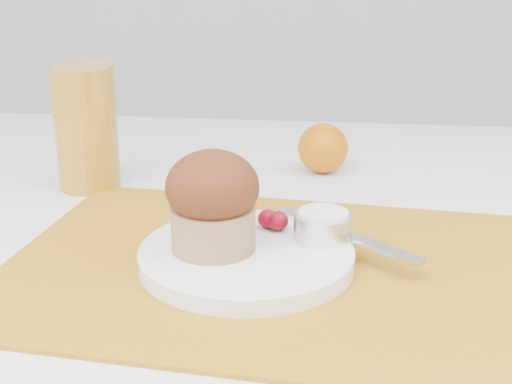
# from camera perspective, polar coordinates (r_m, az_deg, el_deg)

# --- Properties ---
(placemat) EXTENTS (0.53, 0.41, 0.00)m
(placemat) POSITION_cam_1_polar(r_m,az_deg,el_deg) (0.69, 0.88, -6.01)
(placemat) COLOR #AC7617
(placemat) RESTS_ON table
(plate) EXTENTS (0.24, 0.24, 0.02)m
(plate) POSITION_cam_1_polar(r_m,az_deg,el_deg) (0.68, -0.77, -5.20)
(plate) COLOR white
(plate) RESTS_ON placemat
(ramekin) EXTENTS (0.07, 0.07, 0.03)m
(ramekin) POSITION_cam_1_polar(r_m,az_deg,el_deg) (0.70, 5.38, -2.74)
(ramekin) COLOR silver
(ramekin) RESTS_ON plate
(cream) EXTENTS (0.05, 0.05, 0.01)m
(cream) POSITION_cam_1_polar(r_m,az_deg,el_deg) (0.70, 5.41, -1.80)
(cream) COLOR white
(cream) RESTS_ON ramekin
(raspberry_near) EXTENTS (0.02, 0.02, 0.02)m
(raspberry_near) POSITION_cam_1_polar(r_m,az_deg,el_deg) (0.73, 0.96, -2.15)
(raspberry_near) COLOR #5E0211
(raspberry_near) RESTS_ON plate
(raspberry_far) EXTENTS (0.02, 0.02, 0.02)m
(raspberry_far) POSITION_cam_1_polar(r_m,az_deg,el_deg) (0.72, 1.74, -2.32)
(raspberry_far) COLOR #56020D
(raspberry_far) RESTS_ON plate
(butter_knife) EXTENTS (0.15, 0.13, 0.00)m
(butter_knife) POSITION_cam_1_polar(r_m,az_deg,el_deg) (0.71, 7.08, -3.38)
(butter_knife) COLOR #B8BBC1
(butter_knife) RESTS_ON plate
(orange) EXTENTS (0.07, 0.07, 0.07)m
(orange) POSITION_cam_1_polar(r_m,az_deg,el_deg) (0.96, 5.38, 3.51)
(orange) COLOR #C96807
(orange) RESTS_ON table
(juice_glass) EXTENTS (0.09, 0.09, 0.15)m
(juice_glass) POSITION_cam_1_polar(r_m,az_deg,el_deg) (0.91, -13.44, 5.00)
(juice_glass) COLOR #B78222
(juice_glass) RESTS_ON table
(muffin) EXTENTS (0.10, 0.10, 0.10)m
(muffin) POSITION_cam_1_polar(r_m,az_deg,el_deg) (0.67, -3.49, -0.71)
(muffin) COLOR #A97D52
(muffin) RESTS_ON plate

